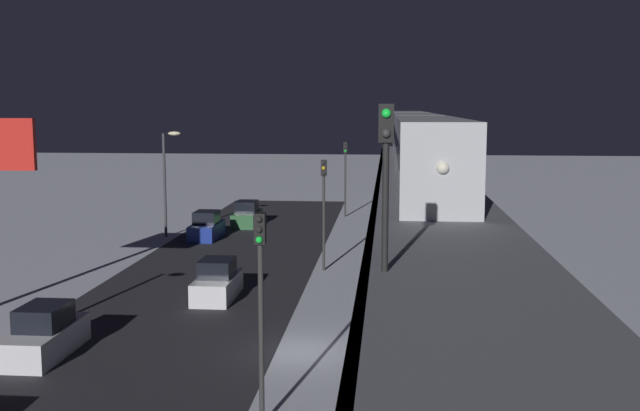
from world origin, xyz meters
The scene contains 13 objects.
ground_plane centered at (0.00, 0.00, 0.00)m, with size 240.00×240.00×0.00m, color silver.
avenue_asphalt centered at (6.42, 0.00, 0.00)m, with size 11.00×93.22×0.01m, color #28282D.
elevated_railway centered at (-5.10, 0.00, 4.77)m, with size 5.00×93.22×5.51m.
subway_train centered at (-5.20, -25.46, 7.29)m, with size 2.94×55.47×3.40m.
rail_signal centered at (-3.29, 10.30, 8.24)m, with size 0.36×0.41×4.00m.
sedan_green centered at (7.82, -30.71, 0.80)m, with size 1.80×4.39×1.97m.
sedan_white centered at (9.62, 1.28, 0.80)m, with size 1.80×4.47×1.97m.
sedan_blue centered at (9.62, -24.66, 0.80)m, with size 1.80×4.40×1.97m.
sedan_white_2 centered at (5.02, -7.85, 0.80)m, with size 1.80×4.23×1.97m.
traffic_light_near centered at (0.32, 6.88, 4.20)m, with size 0.32×0.44×6.40m.
traffic_light_mid centered at (0.32, -14.73, 4.20)m, with size 0.32×0.44×6.40m.
traffic_light_far centered at (0.32, -36.35, 4.20)m, with size 0.32×0.44×6.40m.
street_lamp_far centered at (12.49, -25.00, 4.81)m, with size 1.35×0.44×7.65m.
Camera 1 is at (-3.36, 28.26, 9.47)m, focal length 42.68 mm.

